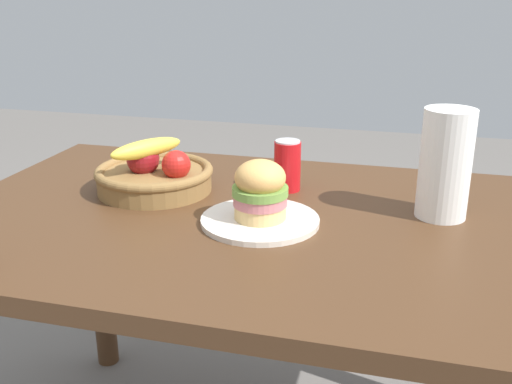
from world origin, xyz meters
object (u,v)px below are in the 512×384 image
Objects in this scene: fruit_basket at (154,174)px; sandwich at (260,190)px; paper_towel_roll at (445,164)px; soda_can at (287,165)px; plate at (260,220)px.

sandwich is at bearing -24.02° from fruit_basket.
paper_towel_roll is (0.37, 0.14, 0.04)m from sandwich.
plate is at bearing -92.67° from soda_can.
fruit_basket reaches higher than plate.
sandwich is 0.44× the size of fruit_basket.
soda_can is at bearing 16.19° from fruit_basket.
soda_can is at bearing 87.33° from sandwich.
sandwich is at bearing -159.44° from paper_towel_roll.
plate is at bearing -24.02° from fruit_basket.
fruit_basket is 1.21× the size of paper_towel_roll.
plate is 0.34m from fruit_basket.
soda_can is 0.33m from fruit_basket.
fruit_basket is 0.68m from paper_towel_roll.
fruit_basket is (-0.31, -0.09, -0.02)m from soda_can.
paper_towel_roll reaches higher than soda_can.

